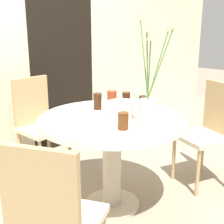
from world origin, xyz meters
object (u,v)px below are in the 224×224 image
Objects in this scene: flower_vase at (149,97)px; drink_glass_4 at (123,121)px; chair_left_flank at (210,128)px; side_plate at (64,118)px; chair_near_front at (38,119)px; drink_glass_2 at (143,102)px; drink_glass_1 at (98,101)px; chair_far_back at (53,217)px; birthday_cake at (122,108)px; drink_glass_3 at (112,98)px; drink_glass_0 at (126,100)px.

drink_glass_4 is at bearing 145.01° from flower_vase.
chair_left_flank is 5.74× the size of side_plate.
chair_near_front reaches higher than drink_glass_2.
chair_left_flank is 6.88× the size of drink_glass_1.
drink_glass_4 is (-0.24, -0.47, -0.01)m from drink_glass_1.
chair_far_back is 1.10m from birthday_cake.
chair_far_back is at bearing -162.31° from drink_glass_2.
chair_far_back is at bearing -150.67° from drink_glass_3.
drink_glass_1 is (-0.22, 0.12, 0.01)m from drink_glass_0.
flower_vase is (0.87, 0.07, 0.43)m from chair_far_back.
drink_glass_3 is 1.10× the size of drink_glass_4.
chair_far_back reaches higher than side_plate.
drink_glass_1 is at bearing -81.23° from chair_far_back.
drink_glass_0 is at bearing -91.06° from chair_far_back.
chair_near_front is 1.01m from birthday_cake.
flower_vase reaches higher than drink_glass_2.
drink_glass_4 is (-0.53, -0.23, 0.01)m from drink_glass_2.
side_plate is at bearing 160.09° from drink_glass_2.
chair_left_flank is at bearing -44.07° from drink_glass_3.
drink_glass_3 is (1.14, 0.64, 0.28)m from chair_far_back.
drink_glass_3 reaches higher than side_plate.
chair_far_back reaches higher than birthday_cake.
drink_glass_3 is (-0.12, 0.24, 0.01)m from drink_glass_2.
chair_far_back is 5.74× the size of side_plate.
drink_glass_1 is at bearing -179.58° from drink_glass_3.
chair_left_flank is 1.09m from drink_glass_4.
chair_far_back is at bearing -122.42° from chair_near_front.
drink_glass_2 is (0.37, -0.97, 0.27)m from chair_near_front.
drink_glass_0 reaches higher than drink_glass_2.
drink_glass_4 is (-0.27, -0.23, 0.01)m from birthday_cake.
drink_glass_3 is (0.53, 0.01, 0.06)m from side_plate.
drink_glass_4 reaches higher than drink_glass_2.
chair_left_flank reaches higher than side_plate.
drink_glass_3 is at bearing 0.54° from side_plate.
chair_near_front is 0.79m from drink_glass_1.
chair_far_back is at bearing -175.60° from flower_vase.
chair_far_back is at bearing -156.29° from drink_glass_0.
flower_vase reaches higher than drink_glass_3.
flower_vase is (-0.02, -1.31, 0.43)m from chair_near_front.
drink_glass_0 is (0.58, -0.12, 0.06)m from side_plate.
drink_glass_0 is (0.30, -0.85, 0.28)m from chair_near_front.
birthday_cake is 1.73× the size of drink_glass_1.
drink_glass_1 is (0.36, 0.00, 0.06)m from side_plate.
birthday_cake is 0.28m from drink_glass_3.
drink_glass_0 is 1.24× the size of drink_glass_2.
flower_vase reaches higher than chair_near_front.
chair_near_front reaches higher than drink_glass_1.
chair_near_front reaches higher than drink_glass_0.
chair_left_flank reaches higher than birthday_cake.
birthday_cake is at bearing -31.44° from side_plate.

